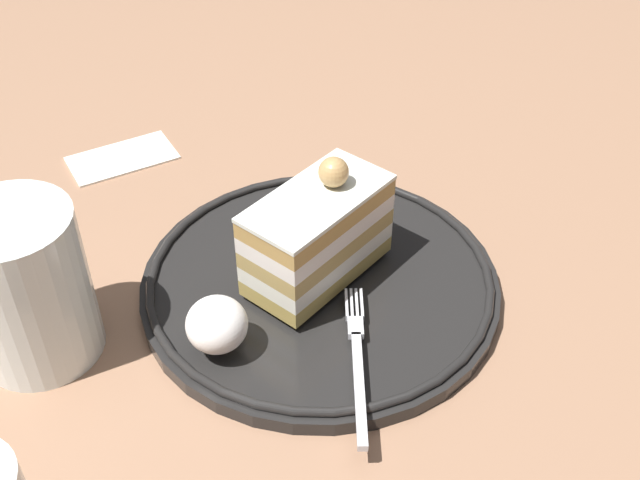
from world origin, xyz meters
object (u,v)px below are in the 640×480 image
object	(u,v)px
dessert_plate	(320,281)
drink_glass_near	(28,294)
folded_napkin	(122,157)
fork	(357,357)
whipped_cream_dollop	(217,325)
cake_slice	(318,234)

from	to	relation	value
dessert_plate	drink_glass_near	xyz separation A→B (m)	(0.10, 0.16, 0.04)
drink_glass_near	folded_napkin	bearing A→B (deg)	-51.13
fork	drink_glass_near	xyz separation A→B (m)	(0.17, 0.11, 0.03)
drink_glass_near	whipped_cream_dollop	bearing A→B (deg)	-145.03
dessert_plate	fork	bearing A→B (deg)	147.21
drink_glass_near	cake_slice	bearing A→B (deg)	-121.38
folded_napkin	whipped_cream_dollop	bearing A→B (deg)	156.15
dessert_plate	fork	size ratio (longest dim) A/B	2.50
whipped_cream_dollop	dessert_plate	bearing A→B (deg)	-92.77
fork	drink_glass_near	distance (m)	0.21
whipped_cream_dollop	drink_glass_near	size ratio (longest dim) A/B	0.36
cake_slice	whipped_cream_dollop	bearing A→B (deg)	89.05
folded_napkin	fork	bearing A→B (deg)	169.67
folded_napkin	cake_slice	bearing A→B (deg)	177.47
dessert_plate	folded_napkin	xyz separation A→B (m)	(0.24, -0.01, -0.01)
fork	drink_glass_near	size ratio (longest dim) A/B	0.94
dessert_plate	cake_slice	distance (m)	0.04
cake_slice	whipped_cream_dollop	distance (m)	0.09
cake_slice	drink_glass_near	size ratio (longest dim) A/B	0.99
dessert_plate	whipped_cream_dollop	distance (m)	0.10
dessert_plate	drink_glass_near	size ratio (longest dim) A/B	2.35
dessert_plate	folded_napkin	bearing A→B (deg)	-2.71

